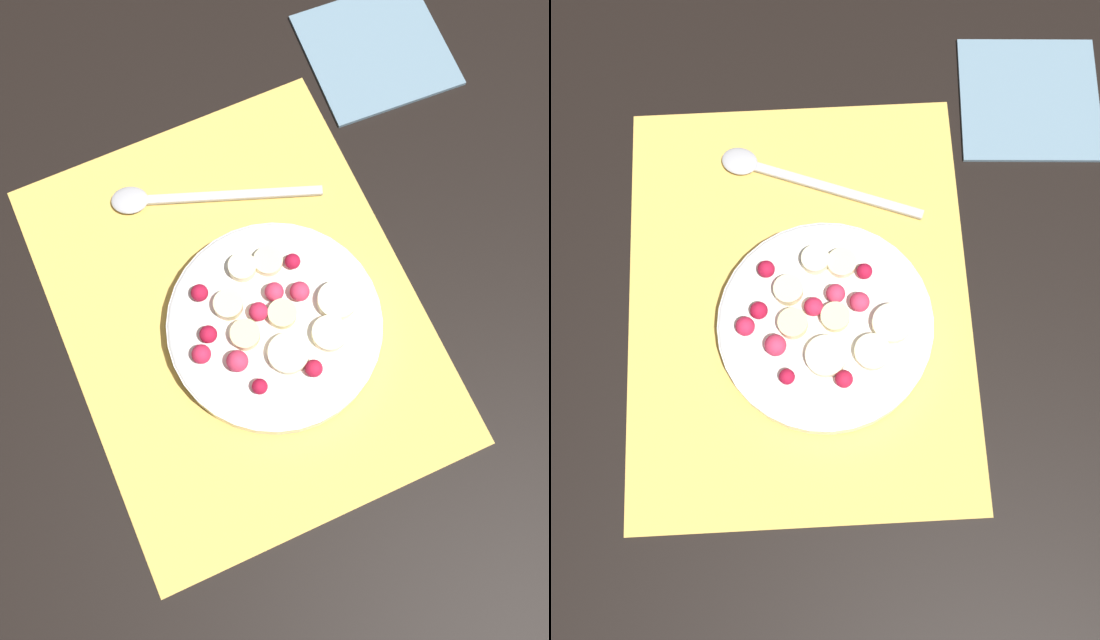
{
  "view_description": "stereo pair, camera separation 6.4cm",
  "coord_description": "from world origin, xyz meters",
  "views": [
    {
      "loc": [
        -0.19,
        0.05,
        0.66
      ],
      "look_at": [
        -0.03,
        -0.02,
        0.04
      ],
      "focal_mm": 40.0,
      "sensor_mm": 36.0,
      "label": 1
    },
    {
      "loc": [
        -0.2,
        -0.01,
        0.66
      ],
      "look_at": [
        -0.03,
        -0.02,
        0.04
      ],
      "focal_mm": 40.0,
      "sensor_mm": 36.0,
      "label": 2
    }
  ],
  "objects": [
    {
      "name": "spoon",
      "position": [
        0.13,
        0.01,
        0.01
      ],
      "size": [
        0.09,
        0.2,
        0.01
      ],
      "rotation": [
        0.0,
        0.0,
        7.49
      ],
      "color": "#B2B2B7",
      "rests_on": "placemat"
    },
    {
      "name": "fruit_bowl",
      "position": [
        -0.03,
        -0.02,
        0.02
      ],
      "size": [
        0.2,
        0.2,
        0.05
      ],
      "color": "white",
      "rests_on": "placemat"
    },
    {
      "name": "napkin",
      "position": [
        0.21,
        -0.25,
        0.0
      ],
      "size": [
        0.15,
        0.15,
        0.01
      ],
      "color": "slate",
      "rests_on": "ground_plane"
    },
    {
      "name": "ground_plane",
      "position": [
        0.0,
        0.0,
        0.0
      ],
      "size": [
        3.0,
        3.0,
        0.0
      ],
      "primitive_type": "plane",
      "color": "black"
    },
    {
      "name": "placemat",
      "position": [
        0.0,
        0.0,
        0.0
      ],
      "size": [
        0.42,
        0.33,
        0.01
      ],
      "color": "#E0B251",
      "rests_on": "ground_plane"
    }
  ]
}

